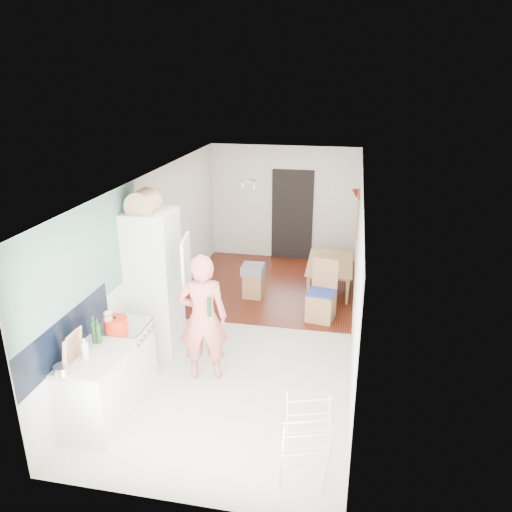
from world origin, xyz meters
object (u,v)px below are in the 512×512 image
(dining_table, at_px, (331,278))
(dining_chair, at_px, (322,292))
(person, at_px, (202,307))
(stool, at_px, (253,285))
(drying_rack, at_px, (307,446))

(dining_table, height_order, dining_chair, dining_chair)
(person, height_order, stool, person)
(dining_table, xyz_separation_m, dining_chair, (-0.09, -1.35, 0.29))
(person, xyz_separation_m, stool, (0.14, 2.66, -0.83))
(dining_chair, xyz_separation_m, stool, (-1.29, 0.68, -0.29))
(dining_chair, xyz_separation_m, drying_rack, (0.12, -3.61, -0.07))
(person, xyz_separation_m, dining_table, (1.52, 3.33, -0.83))
(stool, bearing_deg, drying_rack, -71.78)
(dining_chair, relative_size, drying_rack, 1.16)
(person, relative_size, dining_table, 1.63)
(person, xyz_separation_m, dining_chair, (1.43, 1.98, -0.54))
(person, bearing_deg, drying_rack, 120.34)
(dining_table, bearing_deg, dining_chair, 175.43)
(person, relative_size, drying_rack, 2.36)
(dining_chair, distance_m, drying_rack, 3.61)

